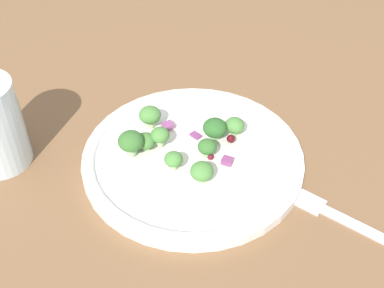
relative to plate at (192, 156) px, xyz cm
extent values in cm
cube|color=brown|center=(-0.17, 1.59, -1.86)|extent=(180.00, 180.00, 2.00)
cylinder|color=white|center=(0.00, 0.00, -0.26)|extent=(25.29, 25.29, 1.20)
torus|color=white|center=(0.00, 0.00, 0.34)|extent=(24.26, 24.26, 1.00)
cylinder|color=white|center=(0.00, 0.00, 0.44)|extent=(14.67, 14.67, 0.20)
cylinder|color=#9EC684|center=(0.07, -5.90, 0.87)|extent=(0.87, 0.87, 0.87)
ellipsoid|color=#4C843D|center=(0.07, -5.90, 1.91)|extent=(2.31, 2.31, 1.73)
cylinder|color=#8EB77A|center=(-1.41, -1.08, 0.99)|extent=(0.80, 0.80, 0.80)
ellipsoid|color=#386B2D|center=(-1.41, -1.08, 1.96)|extent=(2.14, 2.14, 1.60)
cylinder|color=#8EB77A|center=(3.41, 4.04, 0.79)|extent=(0.85, 0.85, 0.85)
ellipsoid|color=#477A38|center=(3.41, 4.04, 1.81)|extent=(2.25, 2.25, 1.69)
cylinder|color=#ADD18E|center=(6.54, 1.78, 1.17)|extent=(0.99, 0.99, 0.99)
ellipsoid|color=#4C843D|center=(6.54, 1.78, 2.35)|extent=(2.63, 2.63, 1.97)
cylinder|color=#9EC684|center=(2.78, 2.48, 1.42)|extent=(0.81, 0.81, 0.81)
ellipsoid|color=#4C843D|center=(2.78, 2.48, 2.40)|extent=(2.17, 2.17, 1.63)
cylinder|color=#8EB77A|center=(0.54, -3.55, 0.91)|extent=(1.04, 1.04, 1.04)
ellipsoid|color=#2D6028|center=(0.54, -3.55, 2.16)|extent=(2.78, 2.78, 2.08)
cylinder|color=#9EC684|center=(-4.21, 1.83, 0.83)|extent=(0.94, 0.94, 0.94)
ellipsoid|color=#4C843D|center=(-4.21, 1.83, 1.95)|extent=(2.49, 2.49, 1.87)
cylinder|color=#9EC684|center=(-1.11, 3.17, 1.18)|extent=(0.77, 0.77, 0.77)
ellipsoid|color=#4C843D|center=(-1.11, 3.17, 2.10)|extent=(2.04, 2.04, 1.53)
cylinder|color=#8EB77A|center=(3.42, 5.86, 1.40)|extent=(1.08, 1.08, 1.08)
ellipsoid|color=#386B2D|center=(3.42, 5.86, 2.70)|extent=(2.88, 2.88, 2.16)
sphere|color=#4C0A14|center=(-1.26, -4.55, 1.28)|extent=(0.96, 0.96, 0.96)
sphere|color=#4C0A14|center=(0.86, -3.62, 1.32)|extent=(0.96, 0.96, 0.96)
sphere|color=maroon|center=(-1.94, -1.22, 0.71)|extent=(0.73, 0.73, 0.73)
cube|color=#A35B93|center=(4.84, 4.85, 0.84)|extent=(1.61, 1.68, 0.44)
cube|color=#934C84|center=(5.07, 0.07, 1.04)|extent=(1.24, 1.41, 0.50)
cube|color=#843D75|center=(-3.67, -2.24, 0.95)|extent=(1.57, 1.53, 0.57)
cube|color=#A35B93|center=(3.96, 3.82, 0.86)|extent=(1.72, 1.61, 0.57)
cube|color=#843D75|center=(2.04, -1.91, 0.58)|extent=(1.45, 1.11, 0.42)
cube|color=silver|center=(-12.04, -6.71, -0.61)|extent=(4.20, 3.47, 0.50)
camera|label=1|loc=(-34.62, 23.41, 40.44)|focal=47.44mm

